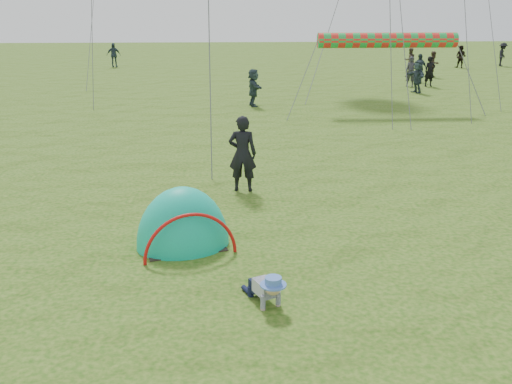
{
  "coord_description": "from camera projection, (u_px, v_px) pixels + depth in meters",
  "views": [
    {
      "loc": [
        -1.75,
        -7.72,
        4.33
      ],
      "look_at": [
        -1.1,
        2.54,
        1.0
      ],
      "focal_mm": 40.0,
      "sensor_mm": 36.0,
      "label": 1
    }
  ],
  "objects": [
    {
      "name": "rainbow_tube_kite",
      "position": [
        387.0,
        40.0,
        24.2
      ],
      "size": [
        5.96,
        0.64,
        0.64
      ],
      "primitive_type": "cylinder",
      "rotation": [
        0.0,
        1.57,
        0.0
      ],
      "color": "red"
    },
    {
      "name": "ground",
      "position": [
        337.0,
        303.0,
        8.77
      ],
      "size": [
        140.0,
        140.0,
        0.0
      ],
      "primitive_type": "plane",
      "color": "#17470A"
    },
    {
      "name": "crowd_person_11",
      "position": [
        417.0,
        77.0,
        30.19
      ],
      "size": [
        0.8,
        1.65,
        1.71
      ],
      "primitive_type": "imported",
      "rotation": [
        0.0,
        0.0,
        4.91
      ],
      "color": "#2D3C45",
      "rests_on": "ground"
    },
    {
      "name": "crowd_person_9",
      "position": [
        502.0,
        54.0,
        44.02
      ],
      "size": [
        1.23,
        1.31,
        1.78
      ],
      "primitive_type": "imported",
      "rotation": [
        0.0,
        0.0,
        0.91
      ],
      "color": "black",
      "rests_on": "ground"
    },
    {
      "name": "crawling_toddler",
      "position": [
        266.0,
        288.0,
        8.65
      ],
      "size": [
        0.76,
        0.87,
        0.55
      ],
      "primitive_type": null,
      "rotation": [
        0.0,
        0.0,
        0.43
      ],
      "color": "black",
      "rests_on": "ground"
    },
    {
      "name": "crowd_person_1",
      "position": [
        461.0,
        57.0,
        42.69
      ],
      "size": [
        1.0,
        1.02,
        1.65
      ],
      "primitive_type": "imported",
      "rotation": [
        0.0,
        0.0,
        5.42
      ],
      "color": "black",
      "rests_on": "ground"
    },
    {
      "name": "crowd_person_12",
      "position": [
        430.0,
        72.0,
        32.61
      ],
      "size": [
        0.66,
        0.48,
        1.7
      ],
      "primitive_type": "imported",
      "rotation": [
        0.0,
        0.0,
        0.12
      ],
      "color": "black",
      "rests_on": "ground"
    },
    {
      "name": "crowd_person_13",
      "position": [
        410.0,
        60.0,
        39.78
      ],
      "size": [
        0.87,
        0.71,
        1.67
      ],
      "primitive_type": "imported",
      "rotation": [
        0.0,
        0.0,
        3.24
      ],
      "color": "#43372E",
      "rests_on": "ground"
    },
    {
      "name": "standing_adult",
      "position": [
        242.0,
        154.0,
        13.88
      ],
      "size": [
        0.74,
        0.54,
        1.88
      ],
      "primitive_type": "imported",
      "rotation": [
        0.0,
        0.0,
        3.0
      ],
      "color": "black",
      "rests_on": "ground"
    },
    {
      "name": "crowd_person_8",
      "position": [
        114.0,
        55.0,
        43.42
      ],
      "size": [
        1.13,
        0.76,
        1.79
      ],
      "primitive_type": "imported",
      "rotation": [
        0.0,
        0.0,
        0.33
      ],
      "color": "#2E3D4B",
      "rests_on": "ground"
    },
    {
      "name": "crowd_person_2",
      "position": [
        419.0,
        68.0,
        34.45
      ],
      "size": [
        0.94,
        1.04,
        1.7
      ],
      "primitive_type": "imported",
      "rotation": [
        0.0,
        0.0,
        5.37
      ],
      "color": "#233136",
      "rests_on": "ground"
    },
    {
      "name": "crowd_person_7",
      "position": [
        433.0,
        64.0,
        36.97
      ],
      "size": [
        0.97,
        0.86,
        1.66
      ],
      "primitive_type": "imported",
      "rotation": [
        0.0,
        0.0,
        0.34
      ],
      "color": "#3C2C24",
      "rests_on": "ground"
    },
    {
      "name": "crowd_person_6",
      "position": [
        411.0,
        72.0,
        32.58
      ],
      "size": [
        0.73,
        0.64,
        1.69
      ],
      "primitive_type": "imported",
      "rotation": [
        0.0,
        0.0,
        5.82
      ],
      "color": "#2E2E36",
      "rests_on": "ground"
    },
    {
      "name": "popup_tent",
      "position": [
        183.0,
        245.0,
        10.93
      ],
      "size": [
        2.11,
        1.9,
        2.3
      ],
      "primitive_type": "ellipsoid",
      "rotation": [
        0.0,
        0.0,
        0.28
      ],
      "color": "#12A58D",
      "rests_on": "ground"
    },
    {
      "name": "crowd_person_5",
      "position": [
        253.0,
        88.0,
        26.08
      ],
      "size": [
        0.71,
        1.63,
        1.69
      ],
      "primitive_type": "imported",
      "rotation": [
        0.0,
        0.0,
        1.71
      ],
      "color": "#2E3F45",
      "rests_on": "ground"
    }
  ]
}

